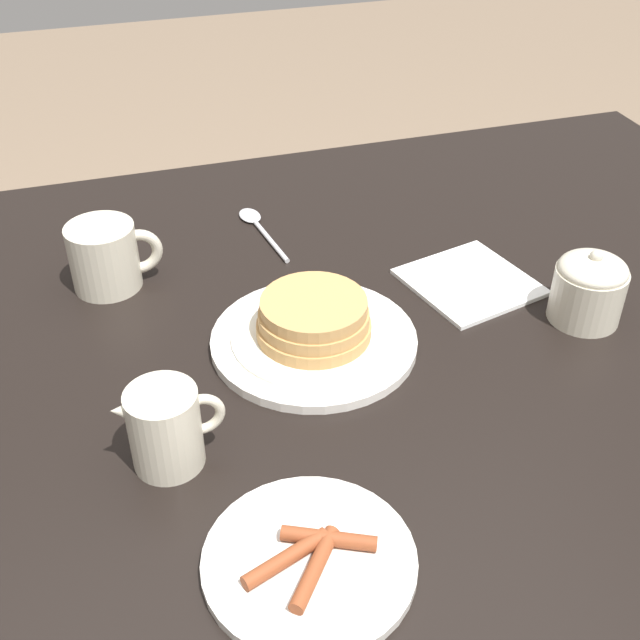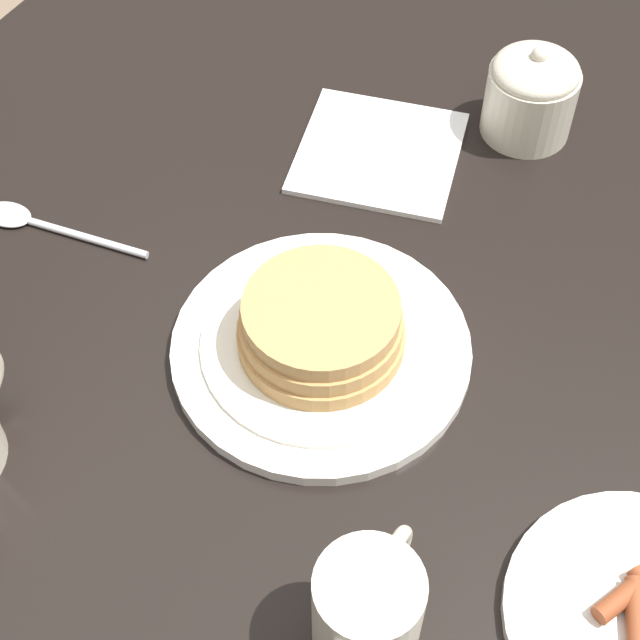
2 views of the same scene
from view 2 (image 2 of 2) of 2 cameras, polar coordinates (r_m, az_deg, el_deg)
ground_plane at (r=1.47m, az=1.15°, el=-16.82°), size 8.00×8.00×0.00m
dining_table at (r=0.92m, az=1.77°, el=-2.94°), size 1.43×1.06×0.72m
pancake_plate at (r=0.79m, az=0.37°, el=-1.11°), size 0.25×0.25×0.06m
creamer_pitcher at (r=0.65m, az=2.75°, el=-16.54°), size 0.11×0.07×0.10m
sugar_bowl at (r=0.98m, az=12.20°, el=12.78°), size 0.09×0.09×0.10m
napkin at (r=0.96m, az=3.43°, el=9.71°), size 0.18×0.18×0.01m
spoon at (r=0.93m, az=-16.31°, el=5.49°), size 0.04×0.17×0.01m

